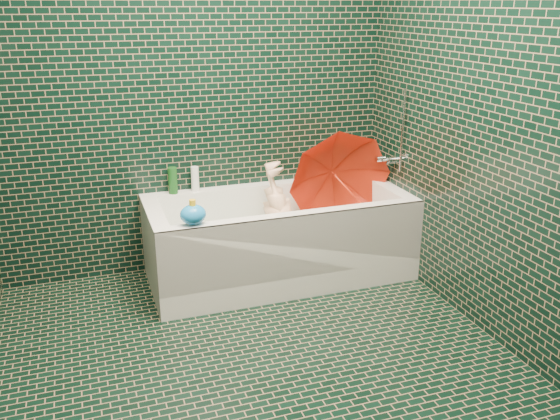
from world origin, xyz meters
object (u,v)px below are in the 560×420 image
object	(u,v)px
umbrella	(346,188)
rubber_duck	(322,171)
bath_toy	(193,214)
bathtub	(280,247)
child	(286,232)

from	to	relation	value
umbrella	rubber_duck	xyz separation A→B (m)	(-0.03, 0.36, 0.02)
rubber_duck	bath_toy	bearing A→B (deg)	-147.83
bathtub	bath_toy	xyz separation A→B (m)	(-0.62, -0.29, 0.40)
bathtub	rubber_duck	size ratio (longest dim) A/B	14.32
bath_toy	umbrella	bearing A→B (deg)	25.61
rubber_duck	bath_toy	xyz separation A→B (m)	(-1.06, -0.65, 0.02)
umbrella	bath_toy	size ratio (longest dim) A/B	4.07
umbrella	bath_toy	distance (m)	1.13
bathtub	rubber_duck	world-z (taller)	rubber_duck
bath_toy	bathtub	bearing A→B (deg)	35.79
child	bath_toy	size ratio (longest dim) A/B	5.46
child	bathtub	bearing A→B (deg)	-78.75
child	rubber_duck	bearing A→B (deg)	148.79
bathtub	umbrella	bearing A→B (deg)	0.07
umbrella	bath_toy	xyz separation A→B (m)	(-1.09, -0.29, 0.04)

